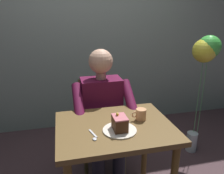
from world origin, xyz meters
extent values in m
cube|color=gray|center=(0.00, -1.54, 1.50)|extent=(6.40, 0.12, 3.00)
cube|color=brown|center=(0.00, 0.00, 0.72)|extent=(0.81, 0.64, 0.04)
cylinder|color=brown|center=(-0.35, -0.26, 0.36)|extent=(0.05, 0.05, 0.72)
cylinder|color=brown|center=(0.35, -0.26, 0.36)|extent=(0.05, 0.05, 0.72)
cube|color=#4F4A25|center=(0.00, -0.52, 0.41)|extent=(0.42, 0.42, 0.04)
cube|color=#4F4A25|center=(0.00, -0.71, 0.66)|extent=(0.38, 0.04, 0.45)
cylinder|color=#4F4A25|center=(-0.18, -0.34, 0.21)|extent=(0.04, 0.04, 0.41)
cylinder|color=#4F4A25|center=(0.18, -0.34, 0.21)|extent=(0.04, 0.04, 0.41)
cylinder|color=#4F4A25|center=(-0.18, -0.70, 0.21)|extent=(0.04, 0.04, 0.41)
cylinder|color=#4F4A25|center=(0.18, -0.70, 0.21)|extent=(0.04, 0.04, 0.41)
cube|color=#540F30|center=(0.00, -0.50, 0.69)|extent=(0.36, 0.22, 0.50)
sphere|color=tan|center=(0.00, -0.50, 1.09)|extent=(0.21, 0.21, 0.21)
cylinder|color=tan|center=(0.00, -0.50, 0.97)|extent=(0.09, 0.09, 0.06)
cylinder|color=#540F30|center=(-0.22, -0.36, 0.80)|extent=(0.08, 0.33, 0.26)
sphere|color=tan|center=(-0.22, -0.20, 0.70)|extent=(0.09, 0.09, 0.09)
cylinder|color=#540F30|center=(0.22, -0.36, 0.80)|extent=(0.08, 0.33, 0.26)
sphere|color=tan|center=(0.22, -0.20, 0.70)|extent=(0.09, 0.09, 0.09)
cylinder|color=#252532|center=(-0.09, -0.38, 0.41)|extent=(0.13, 0.38, 0.14)
cylinder|color=#252532|center=(0.09, -0.38, 0.41)|extent=(0.13, 0.38, 0.14)
cylinder|color=#252532|center=(-0.09, -0.20, 0.20)|extent=(0.11, 0.11, 0.39)
cylinder|color=#252532|center=(0.09, -0.20, 0.20)|extent=(0.11, 0.11, 0.39)
cylinder|color=silver|center=(-0.01, 0.08, 0.75)|extent=(0.23, 0.23, 0.01)
cube|color=#4F2D19|center=(-0.01, 0.08, 0.80)|extent=(0.09, 0.12, 0.09)
cube|color=#C96A74|center=(-0.01, 0.08, 0.84)|extent=(0.09, 0.12, 0.01)
sphere|color=gold|center=(0.00, 0.07, 0.86)|extent=(0.02, 0.02, 0.02)
cylinder|color=tan|center=(-0.21, -0.04, 0.78)|extent=(0.07, 0.07, 0.09)
torus|color=tan|center=(-0.16, -0.04, 0.79)|extent=(0.05, 0.01, 0.05)
cylinder|color=black|center=(-0.21, -0.04, 0.82)|extent=(0.07, 0.07, 0.01)
cube|color=silver|center=(0.17, 0.08, 0.74)|extent=(0.04, 0.11, 0.01)
ellipsoid|color=silver|center=(0.17, 0.15, 0.75)|extent=(0.03, 0.04, 0.01)
cylinder|color=#B2C1C6|center=(-1.04, -0.56, 0.11)|extent=(0.12, 0.12, 0.22)
sphere|color=yellow|center=(-1.07, -0.58, 1.14)|extent=(0.24, 0.24, 0.24)
cylinder|color=#4C9956|center=(-1.07, -0.58, 0.62)|extent=(0.01, 0.01, 0.80)
sphere|color=green|center=(-1.11, -0.57, 1.17)|extent=(0.23, 0.23, 0.23)
cylinder|color=#4C9956|center=(-1.11, -0.57, 0.64)|extent=(0.01, 0.01, 0.84)
camera|label=1|loc=(0.34, 1.33, 1.48)|focal=35.09mm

